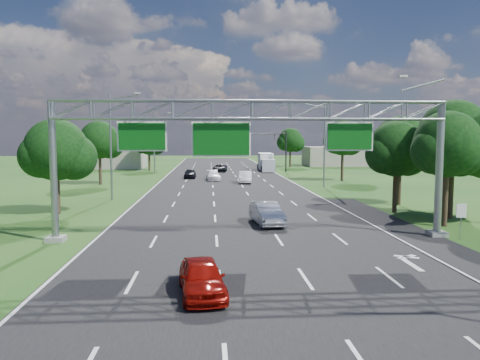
{
  "coord_description": "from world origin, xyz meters",
  "views": [
    {
      "loc": [
        -2.19,
        -14.97,
        5.94
      ],
      "look_at": [
        -0.31,
        13.8,
        3.31
      ],
      "focal_mm": 35.0,
      "sensor_mm": 36.0,
      "label": 1
    }
  ],
  "objects": [
    {
      "name": "streetlight_r_mid",
      "position": [
        11.3,
        40.0,
        5.58
      ],
      "size": [
        2.97,
        0.22,
        10.16
      ],
      "color": "gray",
      "rests_on": "ground"
    },
    {
      "name": "road_flare",
      "position": [
        10.2,
        14.0,
        0.0
      ],
      "size": [
        3.0,
        30.0,
        0.02
      ],
      "primitive_type": "cube",
      "color": "black",
      "rests_on": "ground"
    },
    {
      "name": "streetlight_l_near",
      "position": [
        -11.3,
        30.0,
        5.58
      ],
      "size": [
        2.97,
        0.22,
        10.16
      ],
      "color": "gray",
      "rests_on": "ground"
    },
    {
      "name": "car_queue_c",
      "position": [
        -5.04,
        53.54,
        0.69
      ],
      "size": [
        1.73,
        4.09,
        1.38
      ],
      "primitive_type": "imported",
      "rotation": [
        0.0,
        0.0,
        -0.02
      ],
      "color": "black",
      "rests_on": "ground"
    },
    {
      "name": "traffic_signal",
      "position": [
        7.48,
        65.0,
        5.17
      ],
      "size": [
        12.21,
        0.24,
        7.0
      ],
      "color": "black",
      "rests_on": "ground"
    },
    {
      "name": "car_queue_d",
      "position": [
        2.5,
        45.89,
        0.76
      ],
      "size": [
        1.96,
        4.72,
        1.52
      ],
      "primitive_type": "imported",
      "rotation": [
        0.0,
        0.0,
        -0.08
      ],
      "color": "white",
      "rests_on": "ground"
    },
    {
      "name": "car_queue_a",
      "position": [
        -1.68,
        50.05,
        0.66
      ],
      "size": [
        2.1,
        4.66,
        1.33
      ],
      "primitive_type": "imported",
      "rotation": [
        0.0,
        0.0,
        0.05
      ],
      "color": "white",
      "rests_on": "ground"
    },
    {
      "name": "building_right",
      "position": [
        24.0,
        82.0,
        2.0
      ],
      "size": [
        12.0,
        9.0,
        4.0
      ],
      "primitive_type": "cube",
      "color": "#9D9583",
      "rests_on": "ground"
    },
    {
      "name": "silver_sedan",
      "position": [
        1.7,
        16.44,
        0.76
      ],
      "size": [
        2.12,
        4.76,
        1.52
      ],
      "primitive_type": "imported",
      "rotation": [
        0.0,
        0.0,
        0.12
      ],
      "color": "#A2A5AD",
      "rests_on": "ground"
    },
    {
      "name": "tree_verge_lc",
      "position": [
        -12.92,
        70.04,
        4.98
      ],
      "size": [
        5.76,
        4.8,
        7.62
      ],
      "color": "#2D2116",
      "rests_on": "ground"
    },
    {
      "name": "building_left",
      "position": [
        -22.0,
        78.0,
        2.5
      ],
      "size": [
        14.0,
        10.0,
        5.0
      ],
      "primitive_type": "cube",
      "color": "#9D9583",
      "rests_on": "ground"
    },
    {
      "name": "road",
      "position": [
        0.0,
        30.0,
        0.0
      ],
      "size": [
        18.0,
        180.0,
        0.02
      ],
      "primitive_type": "cube",
      "color": "black",
      "rests_on": "ground"
    },
    {
      "name": "sign_gantry",
      "position": [
        0.33,
        12.0,
        6.89
      ],
      "size": [
        23.5,
        1.0,
        9.56
      ],
      "color": "gray",
      "rests_on": "ground"
    },
    {
      "name": "tree_cluster_right",
      "position": [
        14.8,
        19.19,
        5.31
      ],
      "size": [
        9.91,
        14.6,
        8.68
      ],
      "color": "#2D2116",
      "rests_on": "ground"
    },
    {
      "name": "tree_verge_rd",
      "position": [
        16.08,
        48.04,
        5.63
      ],
      "size": [
        5.76,
        4.8,
        8.28
      ],
      "color": "#2D2116",
      "rests_on": "ground"
    },
    {
      "name": "tree_verge_lb",
      "position": [
        -15.92,
        45.04,
        5.41
      ],
      "size": [
        5.76,
        4.8,
        8.06
      ],
      "color": "#2D2116",
      "rests_on": "ground"
    },
    {
      "name": "ground",
      "position": [
        0.0,
        30.0,
        0.0
      ],
      "size": [
        220.0,
        220.0,
        0.0
      ],
      "primitive_type": "plane",
      "color": "#194414",
      "rests_on": "ground"
    },
    {
      "name": "box_truck",
      "position": [
        8.0,
        68.81,
        1.49
      ],
      "size": [
        2.54,
        8.23,
        3.1
      ],
      "rotation": [
        0.0,
        0.0,
        -0.03
      ],
      "color": "white",
      "rests_on": "ground"
    },
    {
      "name": "regulatory_sign",
      "position": [
        12.4,
        10.98,
        1.51
      ],
      "size": [
        0.6,
        0.08,
        2.1
      ],
      "color": "gray",
      "rests_on": "ground"
    },
    {
      "name": "car_queue_b",
      "position": [
        -0.39,
        66.12,
        0.67
      ],
      "size": [
        2.73,
        5.04,
        1.34
      ],
      "primitive_type": "imported",
      "rotation": [
        0.0,
        0.0,
        -0.11
      ],
      "color": "black",
      "rests_on": "ground"
    },
    {
      "name": "streetlight_l_far",
      "position": [
        -11.3,
        65.0,
        5.58
      ],
      "size": [
        2.97,
        0.22,
        10.16
      ],
      "color": "gray",
      "rests_on": "ground"
    },
    {
      "name": "red_coupe",
      "position": [
        -2.5,
        2.28,
        0.69
      ],
      "size": [
        2.07,
        4.19,
        1.38
      ],
      "primitive_type": "imported",
      "rotation": [
        0.0,
        0.0,
        0.11
      ],
      "color": "#930C06",
      "rests_on": "ground"
    },
    {
      "name": "tree_verge_re",
      "position": [
        14.08,
        78.04,
        5.2
      ],
      "size": [
        5.76,
        4.8,
        7.84
      ],
      "color": "#2D2116",
      "rests_on": "ground"
    },
    {
      "name": "tree_verge_la",
      "position": [
        -13.92,
        22.04,
        4.76
      ],
      "size": [
        5.76,
        4.8,
        7.4
      ],
      "color": "#2D2116",
      "rests_on": "ground"
    }
  ]
}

